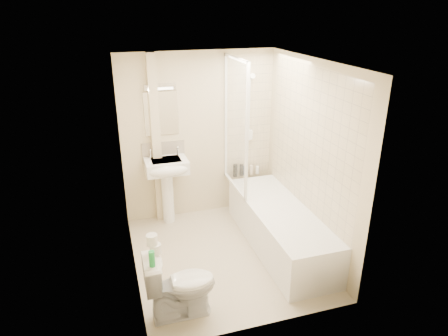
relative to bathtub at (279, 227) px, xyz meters
name	(u,v)px	position (x,y,z in m)	size (l,w,h in m)	color
floor	(224,255)	(-0.75, 0.00, -0.29)	(2.50, 2.50, 0.00)	beige
wall_back	(199,137)	(-0.75, 1.25, 0.91)	(2.20, 0.02, 2.40)	beige
wall_left	(127,179)	(-1.85, 0.00, 0.91)	(0.02, 2.50, 2.40)	beige
wall_right	(310,158)	(0.35, 0.00, 0.91)	(0.02, 2.50, 2.40)	beige
ceiling	(224,62)	(-0.75, 0.00, 2.11)	(2.20, 2.50, 0.02)	white
tile_back	(248,118)	(0.00, 1.24, 1.14)	(0.70, 0.01, 1.75)	beige
tile_right	(310,141)	(0.34, 0.00, 1.14)	(0.01, 2.10, 1.75)	beige
pipe_boxing	(156,142)	(-1.37, 1.19, 0.91)	(0.12, 0.12, 2.40)	beige
splashback	(163,152)	(-1.27, 1.24, 0.74)	(0.60, 0.01, 0.30)	beige
mirror	(161,114)	(-1.27, 1.24, 1.29)	(0.46, 0.01, 0.60)	white
strip_light	(160,87)	(-1.27, 1.21, 1.66)	(0.42, 0.07, 0.07)	silver
bathtub	(279,227)	(0.00, 0.00, 0.00)	(0.70, 2.10, 0.55)	white
shower_screen	(235,126)	(-0.35, 0.80, 1.16)	(0.04, 0.92, 1.80)	white
shower_fixture	(250,110)	(0.00, 1.19, 1.26)	(0.10, 0.16, 0.99)	white
pedestal_sink	(167,174)	(-1.27, 1.01, 0.49)	(0.58, 0.51, 1.11)	white
bottle_black_a	(235,170)	(-0.22, 1.16, 0.36)	(0.07, 0.07, 0.19)	black
bottle_white_a	(236,172)	(-0.21, 1.16, 0.34)	(0.05, 0.05, 0.15)	silver
bottle_black_b	(241,170)	(-0.13, 1.16, 0.35)	(0.05, 0.05, 0.18)	black
bottle_blue	(245,171)	(-0.06, 1.16, 0.33)	(0.06, 0.06, 0.15)	navy
bottle_cream	(251,170)	(0.04, 1.16, 0.33)	(0.05, 0.05, 0.15)	beige
bottle_white_b	(257,170)	(0.14, 1.16, 0.32)	(0.05, 0.05, 0.12)	white
toilet	(180,285)	(-1.47, -0.85, 0.07)	(0.71, 0.41, 0.72)	white
toilet_roll_lower	(155,249)	(-1.68, -0.77, 0.48)	(0.11, 0.11, 0.10)	white
toilet_roll_upper	(152,240)	(-1.71, -0.76, 0.58)	(0.11, 0.11, 0.11)	white
green_bottle	(152,259)	(-1.74, -0.96, 0.51)	(0.06, 0.06, 0.16)	green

